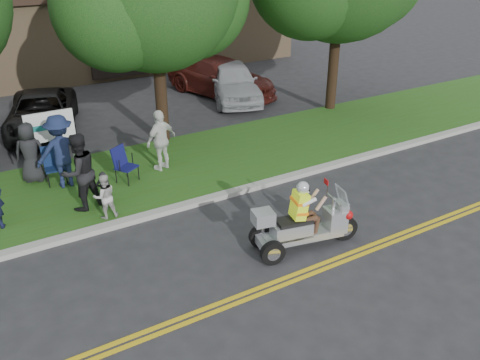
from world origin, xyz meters
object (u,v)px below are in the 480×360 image
parked_car_mid (42,113)px  lawn_chair_a (53,162)px  spectator_adult_mid (79,172)px  parked_car_right (221,77)px  lawn_chair_b (123,162)px  trike_scooter (302,226)px  spectator_adult_right (161,140)px  parked_car_far_right (233,81)px

parked_car_mid → lawn_chair_a: bearing=-82.2°
lawn_chair_a → spectator_adult_mid: bearing=-78.9°
parked_car_right → parked_car_mid: bearing=169.2°
parked_car_right → lawn_chair_b: bearing=-152.5°
trike_scooter → parked_car_right: trike_scooter is taller
spectator_adult_right → parked_car_mid: bearing=-87.4°
spectator_adult_right → parked_car_right: bearing=-151.5°
trike_scooter → parked_car_far_right: bearing=79.4°
spectator_adult_right → parked_car_right: 7.45m
spectator_adult_right → spectator_adult_mid: bearing=3.3°
lawn_chair_a → spectator_adult_right: spectator_adult_right is taller
spectator_adult_mid → parked_car_right: 9.94m
trike_scooter → spectator_adult_right: 5.03m
parked_car_far_right → lawn_chair_b: bearing=-122.1°
lawn_chair_b → parked_car_mid: (-0.96, 5.12, -0.00)m
lawn_chair_b → parked_car_right: bearing=11.8°
parked_car_right → parked_car_far_right: bearing=-100.3°
trike_scooter → lawn_chair_b: (-2.15, 4.74, 0.09)m
trike_scooter → spectator_adult_mid: 5.18m
parked_car_mid → parked_car_far_right: parked_car_far_right is taller
trike_scooter → parked_car_right: 11.23m
spectator_adult_right → parked_car_far_right: spectator_adult_right is taller
trike_scooter → spectator_adult_right: bearing=113.2°
spectator_adult_right → parked_car_far_right: (4.97, 4.80, -0.21)m
spectator_adult_mid → parked_car_far_right: size_ratio=0.43×
lawn_chair_a → lawn_chair_b: 1.77m
spectator_adult_mid → parked_car_far_right: bearing=-160.4°
trike_scooter → parked_car_far_right: 10.50m
trike_scooter → parked_car_mid: trike_scooter is taller
spectator_adult_right → parked_car_right: spectator_adult_right is taller
spectator_adult_right → parked_car_mid: (-2.11, 4.94, -0.31)m
spectator_adult_mid → trike_scooter: bearing=113.0°
lawn_chair_a → parked_car_mid: bearing=85.5°
lawn_chair_a → parked_car_mid: size_ratio=0.21×
parked_car_right → parked_car_far_right: 0.82m
trike_scooter → parked_car_right: size_ratio=0.48×
spectator_adult_right → parked_car_far_right: size_ratio=0.39×
lawn_chair_b → parked_car_far_right: parked_car_far_right is taller
lawn_chair_b → parked_car_right: (6.04, 5.79, 0.09)m
spectator_adult_mid → parked_car_far_right: spectator_adult_mid is taller
lawn_chair_b → trike_scooter: bearing=-97.5°
spectator_adult_mid → parked_car_right: (7.33, 6.70, -0.31)m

